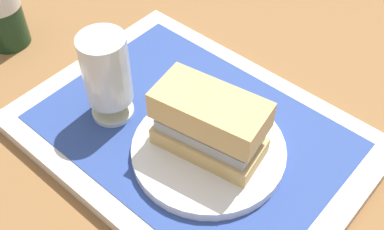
# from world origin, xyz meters

# --- Properties ---
(ground_plane) EXTENTS (3.00, 3.00, 0.00)m
(ground_plane) POSITION_xyz_m (0.00, 0.00, 0.00)
(ground_plane) COLOR olive
(tray) EXTENTS (0.44, 0.32, 0.02)m
(tray) POSITION_xyz_m (0.00, 0.00, 0.01)
(tray) COLOR silver
(tray) RESTS_ON ground_plane
(placemat) EXTENTS (0.38, 0.27, 0.00)m
(placemat) POSITION_xyz_m (0.00, 0.00, 0.02)
(placemat) COLOR #2D4793
(placemat) RESTS_ON tray
(plate) EXTENTS (0.19, 0.19, 0.01)m
(plate) POSITION_xyz_m (-0.04, 0.02, 0.03)
(plate) COLOR white
(plate) RESTS_ON placemat
(sandwich) EXTENTS (0.14, 0.08, 0.08)m
(sandwich) POSITION_xyz_m (-0.04, 0.02, 0.08)
(sandwich) COLOR tan
(sandwich) RESTS_ON plate
(beer_glass) EXTENTS (0.06, 0.06, 0.12)m
(beer_glass) POSITION_xyz_m (0.10, 0.05, 0.09)
(beer_glass) COLOR silver
(beer_glass) RESTS_ON placemat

